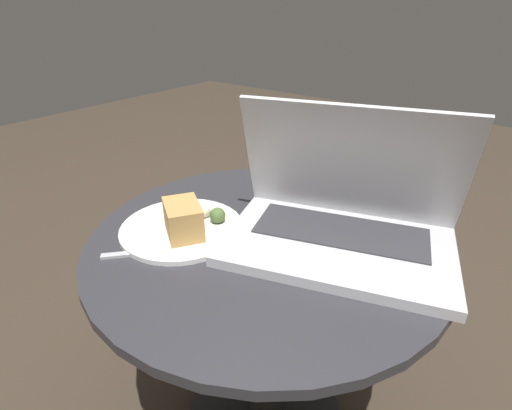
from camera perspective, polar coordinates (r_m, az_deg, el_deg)
name	(u,v)px	position (r m, az deg, el deg)	size (l,w,h in m)	color
table	(266,297)	(0.81, 1.45, -13.00)	(0.64, 0.64, 0.49)	black
napkin	(199,227)	(0.75, -8.21, -3.16)	(0.16, 0.13, 0.00)	silver
laptop	(342,218)	(0.69, 12.14, -1.80)	(0.43, 0.34, 0.24)	silver
beer_glass	(298,157)	(0.83, 6.07, 6.78)	(0.08, 0.08, 0.18)	gold
snack_plate	(184,223)	(0.74, -10.26, -2.59)	(0.22, 0.22, 0.07)	white
fork	(167,250)	(0.69, -12.57, -6.34)	(0.14, 0.15, 0.01)	#B2B2B7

